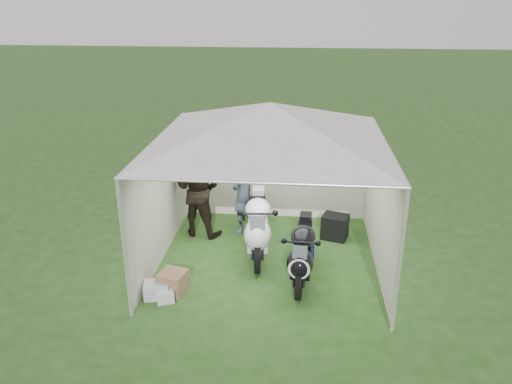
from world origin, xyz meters
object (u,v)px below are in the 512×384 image
motorcycle_black (302,252)px  paddock_stand (305,249)px  person_dark_jacket (198,189)px  person_blue_jacket (243,195)px  canopy_tent (269,126)px  equipment_box (335,227)px  crate_1 (173,282)px  crate_2 (165,296)px  motorcycle_white (258,225)px  crate_0 (157,290)px

motorcycle_black → paddock_stand: (0.06, 0.89, -0.40)m
paddock_stand → person_dark_jacket: person_dark_jacket is taller
person_blue_jacket → person_dark_jacket: bearing=-45.8°
canopy_tent → person_dark_jacket: canopy_tent is taller
person_dark_jacket → equipment_box: size_ratio=3.96×
crate_1 → crate_2: bearing=-102.5°
motorcycle_white → crate_0: motorcycle_white is taller
crate_2 → person_dark_jacket: bearing=88.5°
person_blue_jacket → equipment_box: (1.91, -0.16, -0.58)m
canopy_tent → motorcycle_white: (-0.21, 0.15, -1.96)m
canopy_tent → paddock_stand: size_ratio=15.16×
person_blue_jacket → equipment_box: bearing=117.4°
crate_1 → crate_2: (-0.06, -0.28, -0.09)m
crate_0 → crate_2: size_ratio=1.44×
person_dark_jacket → crate_2: size_ratio=7.25×
equipment_box → crate_0: size_ratio=1.27×
paddock_stand → crate_2: paddock_stand is taller
motorcycle_white → motorcycle_black: (0.84, -0.86, -0.07)m
person_dark_jacket → crate_2: person_dark_jacket is taller
equipment_box → crate_2: size_ratio=1.83×
motorcycle_white → crate_0: (-1.54, -1.63, -0.48)m
person_blue_jacket → crate_0: size_ratio=4.16×
person_blue_jacket → crate_1: 2.68m
equipment_box → crate_1: 3.62m
crate_0 → motorcycle_black: bearing=17.9°
person_dark_jacket → crate_1: (-0.00, -2.25, -0.82)m
person_blue_jacket → motorcycle_white: bearing=54.0°
person_blue_jacket → crate_1: bearing=11.8°
canopy_tent → paddock_stand: 2.54m
canopy_tent → motorcycle_black: bearing=-48.3°
motorcycle_white → motorcycle_black: bearing=-50.1°
motorcycle_white → paddock_stand: size_ratio=5.96×
person_dark_jacket → crate_1: 2.39m
equipment_box → motorcycle_black: bearing=-111.7°
paddock_stand → crate_1: bearing=-145.8°
person_blue_jacket → crate_1: size_ratio=3.95×
motorcycle_white → crate_2: 2.27m
person_blue_jacket → motorcycle_black: bearing=66.1°
person_dark_jacket → equipment_box: (2.81, 0.03, -0.75)m
canopy_tent → motorcycle_white: 1.98m
motorcycle_black → crate_0: 2.54m
person_dark_jacket → crate_0: size_ratio=5.03×
motorcycle_white → equipment_box: motorcycle_white is taller
motorcycle_white → person_dark_jacket: size_ratio=1.11×
motorcycle_black → paddock_stand: size_ratio=5.27×
paddock_stand → crate_1: crate_1 is taller
canopy_tent → person_dark_jacket: bearing=148.1°
equipment_box → paddock_stand: bearing=-127.8°
canopy_tent → crate_1: canopy_tent is taller
motorcycle_white → motorcycle_black: size_ratio=1.13×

